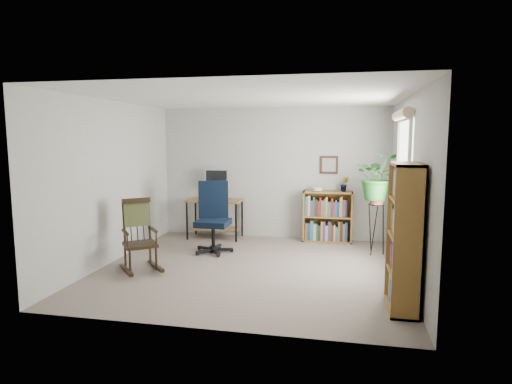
% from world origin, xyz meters
% --- Properties ---
extents(floor, '(4.20, 4.00, 0.00)m').
position_xyz_m(floor, '(0.00, 0.00, 0.00)').
color(floor, gray).
rests_on(floor, ground).
extents(ceiling, '(4.20, 4.00, 0.00)m').
position_xyz_m(ceiling, '(0.00, 0.00, 2.40)').
color(ceiling, silver).
rests_on(ceiling, ground).
extents(wall_back, '(4.20, 0.00, 2.40)m').
position_xyz_m(wall_back, '(0.00, 2.00, 1.20)').
color(wall_back, '#B0B0AB').
rests_on(wall_back, ground).
extents(wall_front, '(4.20, 0.00, 2.40)m').
position_xyz_m(wall_front, '(0.00, -2.00, 1.20)').
color(wall_front, '#B0B0AB').
rests_on(wall_front, ground).
extents(wall_left, '(0.00, 4.00, 2.40)m').
position_xyz_m(wall_left, '(-2.10, 0.00, 1.20)').
color(wall_left, '#B0B0AB').
rests_on(wall_left, ground).
extents(wall_right, '(0.00, 4.00, 2.40)m').
position_xyz_m(wall_right, '(2.10, 0.00, 1.20)').
color(wall_right, '#B0B0AB').
rests_on(wall_right, ground).
extents(window, '(0.12, 1.20, 1.50)m').
position_xyz_m(window, '(2.06, 0.30, 1.40)').
color(window, white).
rests_on(window, wall_right).
extents(desk, '(1.00, 0.55, 0.72)m').
position_xyz_m(desk, '(-1.04, 1.70, 0.36)').
color(desk, olive).
rests_on(desk, floor).
extents(monitor, '(0.46, 0.16, 0.56)m').
position_xyz_m(monitor, '(-1.04, 1.84, 1.00)').
color(monitor, silver).
rests_on(monitor, desk).
extents(keyboard, '(0.40, 0.15, 0.02)m').
position_xyz_m(keyboard, '(-1.04, 1.58, 0.73)').
color(keyboard, black).
rests_on(keyboard, desk).
extents(office_chair, '(0.78, 0.78, 1.17)m').
position_xyz_m(office_chair, '(-0.77, 0.71, 0.58)').
color(office_chair, black).
rests_on(office_chair, floor).
extents(rocking_chair, '(0.96, 1.02, 1.02)m').
position_xyz_m(rocking_chair, '(-1.49, -0.40, 0.51)').
color(rocking_chair, black).
rests_on(rocking_chair, floor).
extents(low_bookshelf, '(0.86, 0.29, 0.91)m').
position_xyz_m(low_bookshelf, '(1.02, 1.82, 0.46)').
color(low_bookshelf, olive).
rests_on(low_bookshelf, floor).
extents(tall_bookshelf, '(0.30, 0.70, 1.59)m').
position_xyz_m(tall_bookshelf, '(1.92, -1.09, 0.80)').
color(tall_bookshelf, olive).
rests_on(tall_bookshelf, floor).
extents(plant_stand, '(0.32, 0.32, 0.94)m').
position_xyz_m(plant_stand, '(1.80, 1.14, 0.47)').
color(plant_stand, black).
rests_on(plant_stand, floor).
extents(spider_plant, '(1.69, 1.88, 1.46)m').
position_xyz_m(spider_plant, '(1.80, 1.14, 1.61)').
color(spider_plant, '#236424').
rests_on(spider_plant, plant_stand).
extents(potted_plant_small, '(0.13, 0.24, 0.11)m').
position_xyz_m(potted_plant_small, '(1.30, 1.83, 0.97)').
color(potted_plant_small, '#236424').
rests_on(potted_plant_small, low_bookshelf).
extents(framed_picture, '(0.32, 0.04, 0.32)m').
position_xyz_m(framed_picture, '(1.02, 1.97, 1.37)').
color(framed_picture, black).
rests_on(framed_picture, wall_back).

